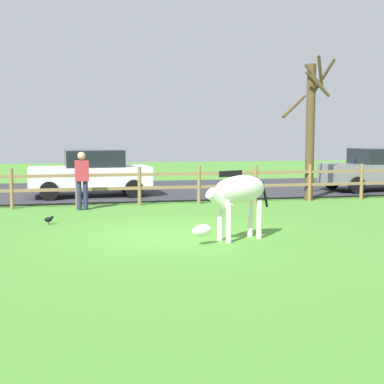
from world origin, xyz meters
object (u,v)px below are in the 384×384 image
zebra (237,194)px  visitor_right_of_tree (82,178)px  bare_tree (311,126)px  parked_car_white (91,173)px  parked_car_grey (377,169)px  crow_on_grass (49,219)px

zebra → visitor_right_of_tree: (-2.98, 5.12, -0.02)m
bare_tree → parked_car_white: size_ratio=1.12×
parked_car_grey → visitor_right_of_tree: bearing=-165.9°
parked_car_white → parked_car_grey: (10.52, -0.26, 0.00)m
zebra → parked_car_white: parked_car_white is taller
zebra → parked_car_grey: parked_car_grey is taller
parked_car_grey → crow_on_grass: bearing=-156.4°
parked_car_white → visitor_right_of_tree: visitor_right_of_tree is taller
zebra → crow_on_grass: zebra is taller
crow_on_grass → parked_car_white: (1.16, 5.36, 0.72)m
zebra → parked_car_white: 8.52m
crow_on_grass → parked_car_white: parked_car_white is taller
parked_car_grey → visitor_right_of_tree: (-10.86, -2.73, 0.06)m
parked_car_white → zebra: bearing=-71.9°
parked_car_white → visitor_right_of_tree: 3.01m
zebra → bare_tree: bearing=54.1°
crow_on_grass → bare_tree: bearing=21.1°
parked_car_grey → parked_car_white: bearing=178.6°
visitor_right_of_tree → bare_tree: bearing=5.8°
zebra → visitor_right_of_tree: 5.92m
bare_tree → visitor_right_of_tree: bare_tree is taller
parked_car_white → parked_car_grey: bearing=-1.4°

